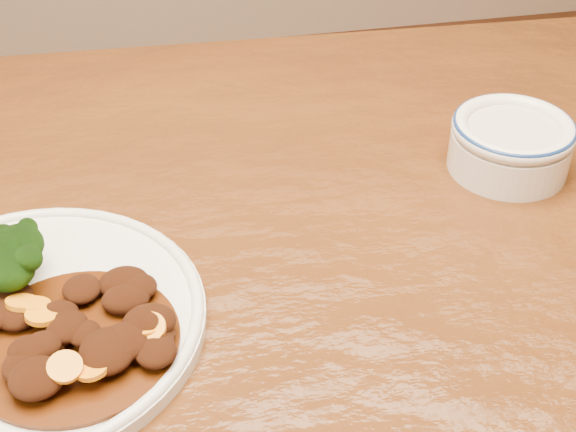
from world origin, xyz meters
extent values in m
cube|color=#4F290D|center=(0.00, 0.00, 0.73)|extent=(1.54, 0.97, 0.04)
cylinder|color=silver|center=(-0.21, -0.07, 0.76)|extent=(0.30, 0.30, 0.01)
torus|color=silver|center=(-0.21, -0.07, 0.76)|extent=(0.30, 0.30, 0.01)
cylinder|color=#5F8946|center=(-0.22, -0.04, 0.77)|extent=(0.01, 0.01, 0.02)
ellipsoid|color=black|center=(-0.22, -0.04, 0.80)|extent=(0.04, 0.04, 0.04)
cylinder|color=#5F8946|center=(-0.21, -0.01, 0.77)|extent=(0.01, 0.01, 0.02)
ellipsoid|color=black|center=(-0.21, -0.01, 0.80)|extent=(0.04, 0.04, 0.03)
cylinder|color=#401906|center=(-0.17, -0.11, 0.77)|extent=(0.17, 0.17, 0.00)
ellipsoid|color=black|center=(-0.18, -0.09, 0.78)|extent=(0.03, 0.03, 0.02)
ellipsoid|color=black|center=(-0.22, -0.05, 0.77)|extent=(0.03, 0.03, 0.02)
ellipsoid|color=black|center=(-0.16, -0.12, 0.78)|extent=(0.03, 0.03, 0.01)
ellipsoid|color=black|center=(-0.21, -0.08, 0.78)|extent=(0.04, 0.03, 0.02)
ellipsoid|color=black|center=(-0.17, -0.10, 0.78)|extent=(0.02, 0.02, 0.01)
ellipsoid|color=black|center=(-0.19, -0.12, 0.78)|extent=(0.03, 0.03, 0.02)
ellipsoid|color=black|center=(-0.19, -0.16, 0.78)|extent=(0.04, 0.04, 0.02)
ellipsoid|color=black|center=(-0.10, -0.14, 0.78)|extent=(0.03, 0.03, 0.01)
ellipsoid|color=black|center=(-0.13, -0.06, 0.78)|extent=(0.04, 0.04, 0.02)
ellipsoid|color=black|center=(-0.14, -0.14, 0.78)|extent=(0.04, 0.05, 0.02)
ellipsoid|color=black|center=(-0.20, -0.13, 0.78)|extent=(0.03, 0.03, 0.02)
ellipsoid|color=black|center=(-0.20, -0.15, 0.78)|extent=(0.03, 0.03, 0.01)
ellipsoid|color=black|center=(-0.12, -0.07, 0.78)|extent=(0.04, 0.03, 0.02)
ellipsoid|color=black|center=(-0.21, -0.14, 0.78)|extent=(0.03, 0.04, 0.02)
ellipsoid|color=black|center=(-0.19, -0.12, 0.77)|extent=(0.02, 0.02, 0.01)
ellipsoid|color=black|center=(-0.16, -0.06, 0.78)|extent=(0.03, 0.04, 0.02)
ellipsoid|color=black|center=(-0.10, -0.13, 0.77)|extent=(0.03, 0.02, 0.01)
ellipsoid|color=black|center=(-0.13, -0.06, 0.78)|extent=(0.03, 0.03, 0.02)
ellipsoid|color=black|center=(-0.10, -0.15, 0.78)|extent=(0.03, 0.04, 0.02)
ellipsoid|color=black|center=(-0.17, -0.11, 0.78)|extent=(0.03, 0.04, 0.02)
ellipsoid|color=black|center=(-0.13, -0.08, 0.78)|extent=(0.04, 0.03, 0.02)
ellipsoid|color=black|center=(-0.11, -0.12, 0.78)|extent=(0.04, 0.04, 0.02)
ellipsoid|color=black|center=(-0.13, -0.13, 0.78)|extent=(0.04, 0.04, 0.02)
cylinder|color=orange|center=(-0.15, -0.16, 0.78)|extent=(0.03, 0.03, 0.01)
cylinder|color=orange|center=(-0.19, -0.10, 0.78)|extent=(0.04, 0.04, 0.01)
cylinder|color=orange|center=(-0.20, -0.08, 0.78)|extent=(0.04, 0.04, 0.02)
cylinder|color=orange|center=(-0.11, -0.13, 0.79)|extent=(0.04, 0.04, 0.01)
cylinder|color=orange|center=(-0.21, -0.07, 0.78)|extent=(0.03, 0.03, 0.02)
cylinder|color=orange|center=(-0.11, -0.12, 0.78)|extent=(0.04, 0.04, 0.01)
cylinder|color=orange|center=(-0.17, -0.16, 0.79)|extent=(0.03, 0.03, 0.01)
cylinder|color=silver|center=(0.29, 0.08, 0.77)|extent=(0.13, 0.13, 0.04)
cylinder|color=beige|center=(0.29, 0.08, 0.80)|extent=(0.10, 0.10, 0.01)
torus|color=silver|center=(0.29, 0.08, 0.80)|extent=(0.13, 0.13, 0.02)
torus|color=navy|center=(0.29, 0.08, 0.80)|extent=(0.13, 0.13, 0.01)
camera|label=1|loc=(-0.09, -0.59, 1.25)|focal=50.00mm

